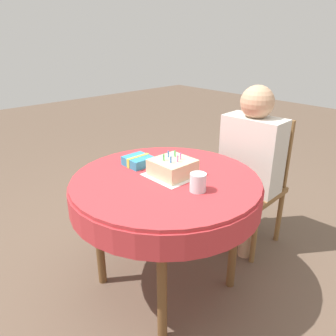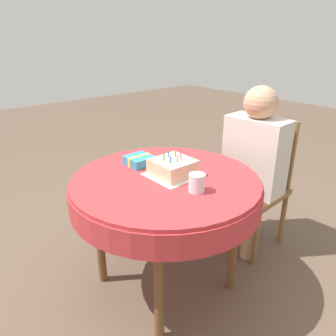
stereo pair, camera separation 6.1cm
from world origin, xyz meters
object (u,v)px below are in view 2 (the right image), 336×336
(person, at_px, (254,155))
(drinking_glass, at_px, (197,183))
(chair, at_px, (258,179))
(gift_box, at_px, (139,160))
(birthday_cake, at_px, (173,168))

(person, xyz_separation_m, drinking_glass, (0.17, -0.72, 0.07))
(chair, bearing_deg, drinking_glass, -81.13)
(person, height_order, drinking_glass, person)
(gift_box, bearing_deg, person, 66.96)
(chair, xyz_separation_m, person, (0.01, -0.09, 0.21))
(chair, relative_size, person, 0.80)
(chair, xyz_separation_m, birthday_cake, (-0.05, -0.77, 0.28))
(person, distance_m, birthday_cake, 0.68)
(person, relative_size, birthday_cake, 5.55)
(drinking_glass, relative_size, gift_box, 0.61)
(chair, distance_m, birthday_cake, 0.82)
(birthday_cake, relative_size, gift_box, 1.37)
(person, xyz_separation_m, birthday_cake, (-0.05, -0.67, 0.08))
(person, bearing_deg, chair, 90.00)
(birthday_cake, bearing_deg, drinking_glass, -10.53)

